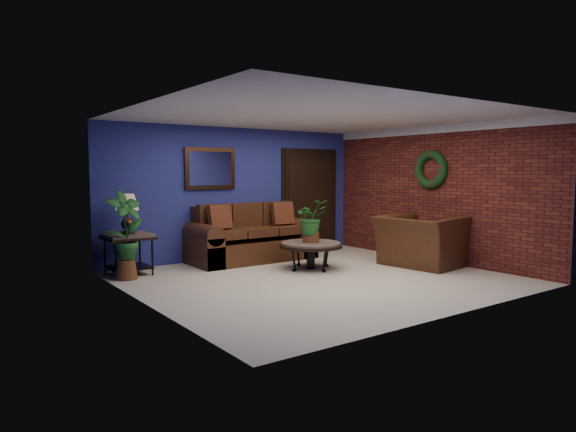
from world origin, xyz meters
TOP-DOWN VIEW (x-y plane):
  - floor at (0.00, 0.00)m, footprint 5.50×5.50m
  - wall_back at (0.00, 2.50)m, footprint 5.50×0.04m
  - wall_left at (-2.75, 0.00)m, footprint 0.04×5.00m
  - wall_right_brick at (2.75, 0.00)m, footprint 0.04×5.00m
  - ceiling at (0.00, 0.00)m, footprint 5.50×5.00m
  - crown_molding at (2.72, 0.00)m, footprint 0.03×5.00m
  - wall_mirror at (-0.60, 2.46)m, footprint 1.02×0.06m
  - closet_door at (1.75, 2.47)m, footprint 1.44×0.06m
  - wreath at (2.69, 0.05)m, footprint 0.16×0.72m
  - sofa at (0.02, 2.09)m, footprint 2.36×1.02m
  - coffee_table at (0.39, 0.70)m, footprint 1.07×1.07m
  - end_table at (-2.30, 2.05)m, footprint 0.73×0.73m
  - table_lamp at (-2.30, 2.05)m, footprint 0.37×0.37m
  - side_chair at (0.98, 2.11)m, footprint 0.41×0.41m
  - armchair at (2.15, -0.20)m, footprint 1.34×1.49m
  - coffee_plant at (0.39, 0.70)m, footprint 0.59×0.53m
  - floor_plant at (2.35, 0.69)m, footprint 0.37×0.31m
  - tall_plant at (-2.45, 1.71)m, footprint 0.68×0.54m

SIDE VIEW (x-z plane):
  - floor at x=0.00m, z-range 0.00..0.00m
  - sofa at x=0.02m, z-range -0.18..0.88m
  - floor_plant at x=2.35m, z-range 0.01..0.77m
  - coffee_table at x=0.39m, z-range 0.17..0.63m
  - armchair at x=2.15m, z-range 0.00..0.89m
  - side_chair at x=0.98m, z-range 0.05..0.89m
  - end_table at x=-2.30m, z-range 0.18..0.85m
  - tall_plant at x=-2.45m, z-range 0.05..1.43m
  - coffee_plant at x=0.39m, z-range 0.50..1.23m
  - closet_door at x=1.75m, z-range -0.04..2.14m
  - table_lamp at x=-2.30m, z-range 0.76..1.38m
  - wall_back at x=0.00m, z-range 0.00..2.50m
  - wall_left at x=-2.75m, z-range 0.00..2.50m
  - wall_right_brick at x=2.75m, z-range 0.00..2.50m
  - wreath at x=2.69m, z-range 1.34..2.06m
  - wall_mirror at x=-0.60m, z-range 1.33..2.10m
  - crown_molding at x=2.72m, z-range 2.36..2.50m
  - ceiling at x=0.00m, z-range 2.49..2.51m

